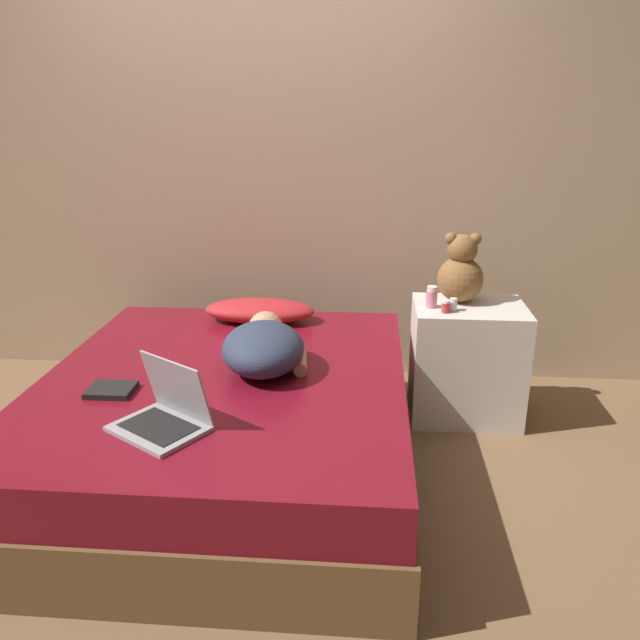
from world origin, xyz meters
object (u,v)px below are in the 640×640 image
object	(u,v)px
bottle_red	(446,307)
book	(111,390)
bottle_pink	(432,297)
laptop	(165,413)
bottle_clear	(453,305)
teddy_bear	(461,272)
pillow	(260,311)
person_lying	(264,346)

from	to	relation	value
bottle_red	book	size ratio (longest dim) A/B	0.35
bottle_pink	laptop	bearing A→B (deg)	-133.93
bottle_clear	book	xyz separation A→B (m)	(-1.44, -0.76, -0.15)
teddy_bear	pillow	bearing A→B (deg)	-179.15
pillow	bottle_red	distance (m)	0.97
pillow	person_lying	bearing A→B (deg)	-78.15
pillow	book	distance (m)	1.01
pillow	teddy_bear	world-z (taller)	teddy_bear
teddy_bear	bottle_red	bearing A→B (deg)	-114.16
laptop	teddy_bear	distance (m)	1.68
teddy_bear	bottle_clear	size ratio (longest dim) A/B	5.64
person_lying	laptop	world-z (taller)	laptop
pillow	book	size ratio (longest dim) A/B	3.21
person_lying	bottle_clear	xyz separation A→B (m)	(0.86, 0.46, 0.07)
bottle_clear	book	world-z (taller)	bottle_clear
person_lying	bottle_pink	bearing A→B (deg)	26.16
pillow	book	xyz separation A→B (m)	(-0.45, -0.91, -0.05)
bottle_clear	book	size ratio (longest dim) A/B	0.35
bottle_clear	book	bearing A→B (deg)	-151.97
bottle_red	bottle_pink	xyz separation A→B (m)	(-0.06, 0.08, 0.02)
bottle_clear	teddy_bear	bearing A→B (deg)	73.21
bottle_clear	pillow	bearing A→B (deg)	171.64
teddy_bear	bottle_clear	distance (m)	0.21
book	bottle_clear	bearing A→B (deg)	28.03
laptop	person_lying	bearing A→B (deg)	97.48
bottle_red	pillow	bearing A→B (deg)	169.39
teddy_bear	bottle_red	distance (m)	0.25
teddy_bear	bottle_pink	world-z (taller)	teddy_bear
person_lying	book	xyz separation A→B (m)	(-0.57, -0.31, -0.09)
laptop	bottle_pink	xyz separation A→B (m)	(1.03, 1.07, 0.13)
bottle_pink	book	distance (m)	1.57
pillow	bottle_red	xyz separation A→B (m)	(0.95, -0.18, 0.11)
pillow	person_lying	world-z (taller)	person_lying
laptop	bottle_pink	distance (m)	1.49
laptop	bottle_pink	world-z (taller)	laptop
bottle_clear	person_lying	bearing A→B (deg)	-152.00
bottle_clear	bottle_red	xyz separation A→B (m)	(-0.04, -0.03, -0.00)
person_lying	bottle_red	size ratio (longest dim) A/B	10.07
teddy_bear	laptop	bearing A→B (deg)	-134.88
pillow	bottle_pink	distance (m)	0.90
person_lying	bottle_pink	xyz separation A→B (m)	(0.76, 0.50, 0.09)
bottle_pink	teddy_bear	bearing A→B (deg)	37.72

